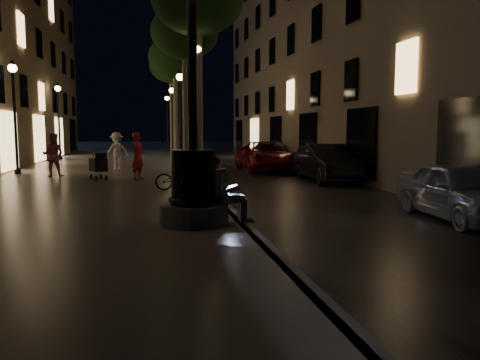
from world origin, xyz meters
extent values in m
plane|color=black|center=(0.00, 15.00, 0.00)|extent=(120.00, 120.00, 0.00)
cube|color=black|center=(3.00, 15.00, 0.01)|extent=(6.00, 45.00, 0.02)
cube|color=#69635D|center=(-4.00, 15.00, 0.10)|extent=(8.00, 45.00, 0.20)
cube|color=#59595B|center=(0.00, 15.00, 0.10)|extent=(0.25, 45.00, 0.20)
cube|color=#806850|center=(10.00, 18.00, 7.50)|extent=(8.00, 36.00, 15.00)
cylinder|color=#59595B|center=(-1.00, 2.00, 0.40)|extent=(1.40, 1.40, 0.40)
cylinder|color=black|center=(-1.00, 2.00, 1.15)|extent=(0.90, 0.90, 1.10)
torus|color=black|center=(-1.00, 2.00, 0.70)|extent=(1.04, 1.04, 0.10)
torus|color=black|center=(-1.00, 2.00, 1.55)|extent=(0.89, 0.89, 0.09)
cylinder|color=black|center=(-1.00, 2.00, 3.30)|extent=(0.20, 0.20, 3.20)
cube|color=tan|center=(-0.45, 2.00, 0.69)|extent=(0.36, 0.24, 0.18)
cube|color=white|center=(-0.51, 2.00, 1.03)|extent=(0.45, 0.26, 0.57)
sphere|color=tan|center=(-0.54, 2.00, 1.40)|extent=(0.21, 0.21, 0.21)
sphere|color=black|center=(-0.55, 2.00, 1.44)|extent=(0.21, 0.21, 0.21)
cube|color=tan|center=(-0.21, 1.91, 0.69)|extent=(0.46, 0.13, 0.14)
cube|color=tan|center=(-0.21, 2.09, 0.69)|extent=(0.46, 0.13, 0.14)
cube|color=tan|center=(0.01, 1.91, 0.45)|extent=(0.13, 0.12, 0.49)
cube|color=tan|center=(0.01, 2.09, 0.45)|extent=(0.13, 0.12, 0.49)
cube|color=black|center=(0.11, 1.91, 0.22)|extent=(0.26, 0.10, 0.03)
cube|color=black|center=(0.11, 2.09, 0.22)|extent=(0.26, 0.10, 0.03)
cube|color=black|center=(-0.19, 2.00, 0.77)|extent=(0.24, 0.33, 0.02)
cube|color=black|center=(-0.35, 2.00, 0.88)|extent=(0.09, 0.33, 0.22)
cube|color=#B2CDFF|center=(-0.33, 2.00, 0.88)|extent=(0.06, 0.30, 0.18)
cylinder|color=#6B604C|center=(-0.25, 8.00, 2.70)|extent=(0.28, 0.28, 5.00)
cylinder|color=#6B604C|center=(-0.20, 14.00, 2.75)|extent=(0.28, 0.28, 5.10)
ellipsoid|color=black|center=(-0.20, 14.00, 6.40)|extent=(3.00, 3.00, 2.40)
cylinder|color=#6B604C|center=(-0.30, 20.00, 2.65)|extent=(0.28, 0.28, 4.90)
ellipsoid|color=black|center=(-0.30, 20.00, 6.20)|extent=(3.00, 3.00, 2.40)
cylinder|color=#6B604C|center=(-0.22, 26.00, 2.80)|extent=(0.28, 0.28, 5.20)
ellipsoid|color=black|center=(-0.22, 26.00, 6.50)|extent=(3.00, 3.00, 2.40)
cylinder|color=black|center=(-0.30, 8.00, 0.30)|extent=(0.28, 0.28, 0.20)
cylinder|color=black|center=(-0.30, 8.00, 2.40)|extent=(0.12, 0.12, 4.40)
sphere|color=#FFD88C|center=(-0.30, 8.00, 4.65)|extent=(0.36, 0.36, 0.36)
cone|color=black|center=(-0.30, 8.00, 4.90)|extent=(0.30, 0.30, 0.22)
cylinder|color=black|center=(-0.30, 16.00, 0.30)|extent=(0.28, 0.28, 0.20)
cylinder|color=black|center=(-0.30, 16.00, 2.40)|extent=(0.12, 0.12, 4.40)
sphere|color=#FFD88C|center=(-0.30, 16.00, 4.65)|extent=(0.36, 0.36, 0.36)
cone|color=black|center=(-0.30, 16.00, 4.90)|extent=(0.30, 0.30, 0.22)
cylinder|color=black|center=(-0.30, 24.00, 0.30)|extent=(0.28, 0.28, 0.20)
cylinder|color=black|center=(-0.30, 24.00, 2.40)|extent=(0.12, 0.12, 4.40)
sphere|color=#FFD88C|center=(-0.30, 24.00, 4.65)|extent=(0.36, 0.36, 0.36)
cone|color=black|center=(-0.30, 24.00, 4.90)|extent=(0.30, 0.30, 0.22)
cylinder|color=black|center=(-0.30, 32.00, 0.30)|extent=(0.28, 0.28, 0.20)
cylinder|color=black|center=(-0.30, 32.00, 2.40)|extent=(0.12, 0.12, 4.40)
sphere|color=#FFD88C|center=(-0.30, 32.00, 4.65)|extent=(0.36, 0.36, 0.36)
cone|color=black|center=(-0.30, 32.00, 4.90)|extent=(0.30, 0.30, 0.22)
cylinder|color=black|center=(-7.40, 14.00, 0.30)|extent=(0.28, 0.28, 0.20)
cylinder|color=black|center=(-7.40, 14.00, 2.40)|extent=(0.12, 0.12, 4.40)
sphere|color=#FFD88C|center=(-7.40, 14.00, 4.65)|extent=(0.36, 0.36, 0.36)
cone|color=black|center=(-7.40, 14.00, 4.90)|extent=(0.30, 0.30, 0.22)
cylinder|color=black|center=(-7.40, 24.00, 0.30)|extent=(0.28, 0.28, 0.20)
cylinder|color=black|center=(-7.40, 24.00, 2.40)|extent=(0.12, 0.12, 4.40)
sphere|color=#FFD88C|center=(-7.40, 24.00, 4.65)|extent=(0.36, 0.36, 0.36)
cone|color=black|center=(-7.40, 24.00, 4.90)|extent=(0.30, 0.30, 0.22)
cube|color=black|center=(-3.75, 10.78, 0.78)|extent=(0.74, 0.91, 0.48)
cube|color=black|center=(-3.61, 10.44, 1.10)|extent=(0.46, 0.33, 0.31)
cylinder|color=black|center=(-3.80, 10.42, 0.31)|extent=(0.12, 0.21, 0.21)
cylinder|color=black|center=(-3.45, 10.56, 0.31)|extent=(0.12, 0.21, 0.21)
cylinder|color=black|center=(-4.04, 11.00, 0.31)|extent=(0.12, 0.21, 0.21)
cylinder|color=black|center=(-3.69, 11.15, 0.31)|extent=(0.12, 0.21, 0.21)
cylinder|color=black|center=(-3.91, 11.17, 1.20)|extent=(0.21, 0.45, 0.29)
imported|color=#A5A9AD|center=(5.20, 2.21, 0.67)|extent=(1.93, 4.07, 1.34)
imported|color=black|center=(5.20, 10.44, 0.76)|extent=(1.81, 4.66, 1.51)
imported|color=maroon|center=(4.00, 15.66, 0.75)|extent=(2.53, 5.39, 1.49)
imported|color=#2F2E34|center=(5.20, 19.00, 0.68)|extent=(2.03, 4.75, 1.37)
imported|color=#AE222E|center=(-2.28, 10.62, 1.10)|extent=(0.71, 0.78, 1.80)
imported|color=#CE6D87|center=(-5.65, 12.49, 1.08)|extent=(0.93, 0.77, 1.76)
imported|color=white|center=(-3.37, 15.63, 1.09)|extent=(1.31, 1.02, 1.77)
imported|color=black|center=(-0.90, 7.31, 0.62)|extent=(1.60, 0.59, 0.84)
camera|label=1|loc=(-1.88, -7.37, 2.11)|focal=35.00mm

